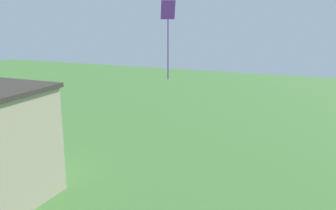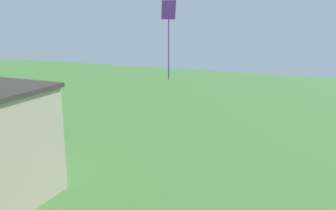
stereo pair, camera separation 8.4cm
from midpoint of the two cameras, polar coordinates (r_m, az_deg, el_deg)
name	(u,v)px [view 1 (the left image)]	position (r m, az deg, el deg)	size (l,w,h in m)	color
kite_purple_streamer	(168,26)	(16.23, -0.15, 11.98)	(0.67, 0.57, 3.36)	purple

